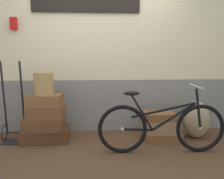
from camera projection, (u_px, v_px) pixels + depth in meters
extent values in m
cube|color=#513823|center=(106.00, 149.00, 3.55)|extent=(9.07, 5.20, 0.06)
cube|color=gray|center=(104.00, 104.00, 4.32)|extent=(7.07, 0.20, 0.91)
cube|color=beige|center=(103.00, 23.00, 4.10)|extent=(7.07, 0.20, 1.95)
cube|color=black|center=(86.00, 3.00, 3.92)|extent=(1.77, 0.04, 0.31)
cube|color=red|center=(14.00, 24.00, 3.88)|extent=(0.10, 0.08, 0.20)
cube|color=#4C2D19|center=(46.00, 134.00, 3.78)|extent=(0.74, 0.48, 0.20)
cube|color=brown|center=(45.00, 123.00, 3.71)|extent=(0.62, 0.44, 0.18)
cube|color=brown|center=(46.00, 112.00, 3.68)|extent=(0.58, 0.37, 0.19)
cube|color=brown|center=(45.00, 100.00, 3.67)|extent=(0.54, 0.38, 0.17)
cube|color=brown|center=(162.00, 135.00, 3.86)|extent=(0.55, 0.47, 0.14)
cube|color=#937051|center=(160.00, 125.00, 3.88)|extent=(0.54, 0.45, 0.17)
cube|color=brown|center=(159.00, 116.00, 3.85)|extent=(0.48, 0.38, 0.13)
cylinder|color=#A8844C|center=(44.00, 84.00, 3.64)|extent=(0.29, 0.29, 0.34)
torus|color=black|center=(4.00, 133.00, 3.80)|extent=(0.02, 0.24, 0.24)
torus|color=black|center=(26.00, 132.00, 3.82)|extent=(0.02, 0.24, 0.24)
cylinder|color=black|center=(15.00, 132.00, 3.81)|extent=(0.34, 0.02, 0.02)
cylinder|color=black|center=(4.00, 98.00, 3.72)|extent=(0.03, 0.12, 1.13)
cylinder|color=black|center=(22.00, 97.00, 3.73)|extent=(0.03, 0.12, 1.13)
cube|color=black|center=(13.00, 142.00, 3.72)|extent=(0.30, 0.22, 0.02)
ellipsoid|color=#9E8966|center=(196.00, 120.00, 3.89)|extent=(0.42, 0.36, 0.60)
torus|color=black|center=(123.00, 129.00, 3.28)|extent=(0.68, 0.07, 0.68)
sphere|color=#B2B2B7|center=(123.00, 129.00, 3.28)|extent=(0.05, 0.05, 0.05)
torus|color=black|center=(200.00, 128.00, 3.32)|extent=(0.68, 0.07, 0.68)
sphere|color=#B2B2B7|center=(200.00, 128.00, 3.32)|extent=(0.05, 0.05, 0.05)
cube|color=black|center=(174.00, 117.00, 3.28)|extent=(0.60, 0.05, 0.40)
cube|color=black|center=(142.00, 113.00, 3.26)|extent=(0.32, 0.04, 0.51)
cube|color=black|center=(137.00, 130.00, 3.29)|extent=(0.41, 0.04, 0.04)
cube|color=black|center=(163.00, 110.00, 3.26)|extent=(0.88, 0.05, 0.22)
cube|color=black|center=(198.00, 109.00, 3.28)|extent=(0.11, 0.03, 0.56)
ellipsoid|color=black|center=(132.00, 93.00, 3.21)|extent=(0.22, 0.10, 0.06)
cylinder|color=#A5A5AD|center=(197.00, 86.00, 3.23)|extent=(0.04, 0.46, 0.02)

